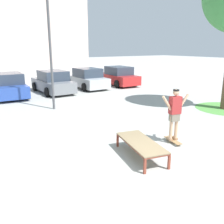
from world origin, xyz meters
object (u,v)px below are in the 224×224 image
at_px(light_post, 49,30).
at_px(skate_box, 141,143).
at_px(skateboard, 173,140).
at_px(car_grey, 53,82).
at_px(skater, 175,111).
at_px(car_red, 118,76).
at_px(car_silver, 87,79).
at_px(car_blue, 9,86).

bearing_deg(light_post, skate_box, -89.24).
height_order(skateboard, car_grey, car_grey).
distance_m(skate_box, skater, 1.73).
xyz_separation_m(skate_box, car_red, (7.20, 11.55, 0.28)).
bearing_deg(skateboard, light_post, 104.42).
xyz_separation_m(skate_box, skateboard, (1.58, 0.24, -0.34)).
bearing_deg(car_red, light_post, -146.48).
bearing_deg(skateboard, car_silver, 76.20).
relative_size(car_blue, light_post, 0.73).
height_order(skater, light_post, light_post).
bearing_deg(car_blue, car_silver, 3.38).
relative_size(car_blue, car_grey, 1.02).
height_order(skater, car_blue, skater).
bearing_deg(light_post, skateboard, -75.58).
distance_m(skater, car_blue, 11.39).
bearing_deg(light_post, car_blue, 105.06).
bearing_deg(car_red, skateboard, -116.43).
bearing_deg(car_silver, light_post, -132.47).
distance_m(car_silver, car_red, 2.83).
xyz_separation_m(skate_box, car_blue, (-1.31, 11.25, 0.28)).
distance_m(car_red, light_post, 9.28).
height_order(skater, car_silver, skater).
relative_size(skateboard, car_red, 0.19).
distance_m(skate_box, light_post, 7.54).
bearing_deg(car_silver, car_blue, -176.62).
height_order(car_blue, car_red, same).
bearing_deg(skate_box, light_post, 90.76).
relative_size(skate_box, skater, 1.19).
relative_size(skate_box, light_post, 0.35).
xyz_separation_m(car_silver, light_post, (-4.45, -4.86, 3.13)).
bearing_deg(car_silver, skateboard, -103.80).
bearing_deg(car_grey, skater, -89.74).
distance_m(skateboard, car_silver, 11.70).
xyz_separation_m(skateboard, car_red, (5.62, 11.31, 0.61)).
height_order(skateboard, car_blue, car_blue).
height_order(car_grey, car_red, same).
height_order(skate_box, car_grey, car_grey).
bearing_deg(skater, skateboard, -102.16).
height_order(skate_box, skateboard, skate_box).
bearing_deg(skateboard, car_blue, 104.69).
distance_m(car_blue, light_post, 5.64).
distance_m(car_silver, light_post, 7.30).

